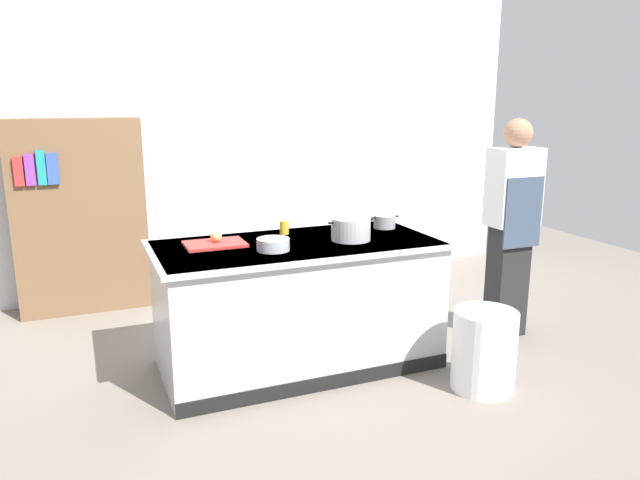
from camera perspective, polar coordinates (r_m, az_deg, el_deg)
ground_plane at (r=4.44m, az=-2.04°, el=-11.60°), size 10.00×10.00×0.00m
back_wall at (r=6.05m, az=-9.23°, el=9.70°), size 6.40×0.12×3.00m
counter_island at (r=4.26m, az=-2.09°, el=-5.92°), size 1.98×0.98×0.90m
cutting_board at (r=4.11m, az=-9.93°, el=-0.38°), size 0.40×0.28×0.02m
onion at (r=4.12m, az=-9.83°, el=0.36°), size 0.08×0.08×0.08m
stock_pot at (r=4.19m, az=2.94°, el=1.05°), size 0.34×0.27×0.16m
sauce_pan at (r=4.61m, az=6.13°, el=1.75°), size 0.23×0.17×0.10m
mixing_bowl at (r=3.92m, az=-4.46°, el=-0.42°), size 0.22×0.22×0.08m
juice_cup at (r=4.38m, az=-3.43°, el=1.20°), size 0.07×0.07×0.10m
trash_bin at (r=4.12m, az=15.29°, el=-10.05°), size 0.41×0.41×0.54m
person_chef at (r=4.91m, az=17.70°, el=1.50°), size 0.38×0.25×1.72m
bookshelf at (r=5.66m, az=-21.78°, el=2.05°), size 1.10×0.31×1.70m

